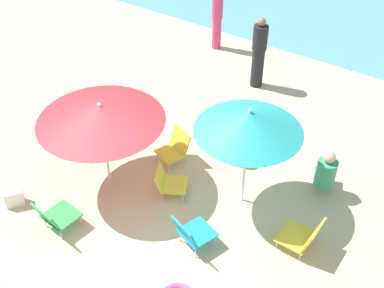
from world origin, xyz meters
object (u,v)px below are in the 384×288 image
object	(u,v)px
person_a	(326,172)
person_c	(259,53)
beach_chair_b	(303,236)
person_d	(217,16)
person_b	(229,140)
umbrella_teal	(249,122)
beach_chair_e	(168,182)
beach_bag	(14,198)
beach_chair_d	(55,216)
umbrella_red	(100,113)
beach_chair_a	(192,232)
beach_chair_c	(175,147)

from	to	relation	value
person_a	person_c	world-z (taller)	person_c
beach_chair_b	person_d	bearing A→B (deg)	-45.55
person_b	person_c	size ratio (longest dim) A/B	0.52
umbrella_teal	person_b	size ratio (longest dim) A/B	2.25
beach_chair_b	beach_chair_e	xyz separation A→B (m)	(-2.50, -0.19, -0.00)
person_b	person_c	xyz separation A→B (m)	(-0.80, 2.63, 0.42)
person_b	beach_bag	world-z (taller)	person_b
umbrella_teal	beach_chair_e	size ratio (longest dim) A/B	2.84
beach_chair_d	person_d	world-z (taller)	person_d
person_a	person_c	distance (m)	3.68
person_b	person_c	distance (m)	2.78
person_c	beach_chair_d	bearing A→B (deg)	-1.00
beach_chair_d	person_d	distance (m)	6.99
umbrella_red	beach_chair_d	world-z (taller)	umbrella_red
umbrella_teal	beach_chair_e	bearing A→B (deg)	-152.99
umbrella_red	person_d	distance (m)	5.63
beach_chair_e	person_a	size ratio (longest dim) A/B	0.75
umbrella_red	beach_chair_a	bearing A→B (deg)	-11.35
beach_chair_d	beach_chair_c	bearing A→B (deg)	-6.70
umbrella_teal	beach_chair_a	size ratio (longest dim) A/B	2.78
beach_chair_a	person_d	size ratio (longest dim) A/B	0.41
beach_bag	beach_chair_b	bearing A→B (deg)	22.64
beach_chair_a	beach_bag	world-z (taller)	beach_chair_a
beach_chair_a	beach_bag	distance (m)	3.27
umbrella_red	beach_chair_c	xyz separation A→B (m)	(0.67, 1.16, -1.22)
beach_chair_c	person_d	bearing A→B (deg)	-137.98
umbrella_red	person_a	distance (m)	4.06
beach_bag	person_d	bearing A→B (deg)	90.77
umbrella_red	person_a	xyz separation A→B (m)	(3.38, 1.98, -1.09)
person_d	beach_chair_a	bearing A→B (deg)	71.63
person_a	person_c	xyz separation A→B (m)	(-2.69, 2.47, 0.40)
beach_chair_e	beach_bag	size ratio (longest dim) A/B	2.22
beach_chair_a	person_c	size ratio (longest dim) A/B	0.42
beach_chair_c	beach_bag	bearing A→B (deg)	-13.17
beach_chair_a	beach_chair_d	xyz separation A→B (m)	(-2.06, -0.96, -0.01)
person_b	person_d	world-z (taller)	person_d
beach_chair_c	beach_chair_d	bearing A→B (deg)	6.74
umbrella_teal	person_c	world-z (taller)	umbrella_teal
umbrella_red	beach_bag	size ratio (longest dim) A/B	6.93
beach_chair_b	person_c	distance (m)	4.92
beach_chair_a	beach_chair_e	bearing A→B (deg)	71.49
beach_chair_b	beach_chair_d	xyz separation A→B (m)	(-3.53, -1.92, 0.04)
beach_chair_a	beach_chair_d	size ratio (longest dim) A/B	1.10
beach_chair_a	beach_chair_d	world-z (taller)	beach_chair_a
beach_chair_c	beach_bag	size ratio (longest dim) A/B	2.13
umbrella_red	person_b	size ratio (longest dim) A/B	2.47
beach_bag	person_b	bearing A→B (deg)	52.35
umbrella_red	person_c	distance (m)	4.55
beach_chair_a	person_a	distance (m)	2.71
umbrella_teal	beach_bag	xyz separation A→B (m)	(-3.27, -2.33, -1.59)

